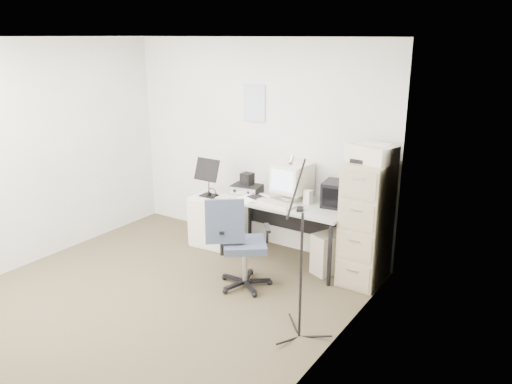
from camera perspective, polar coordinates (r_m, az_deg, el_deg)
The scene contains 23 objects.
floor at distance 5.23m, azimuth -11.04°, elevation -11.68°, with size 3.60×3.60×0.01m, color #433B23.
ceiling at distance 4.59m, azimuth -12.89°, elevation 16.89°, with size 3.60×3.60×0.01m, color white.
wall_back at distance 6.12m, azimuth 0.05°, elevation 5.50°, with size 3.60×0.02×2.50m, color white.
wall_left at distance 6.14m, azimuth -23.96°, elevation 4.04°, with size 0.02×3.60×2.50m, color white.
wall_right at distance 3.75m, azimuth 8.06°, elevation -2.32°, with size 0.02×3.60×2.50m, color white.
wall_calendar at distance 6.04m, azimuth -0.17°, elevation 10.15°, with size 0.30×0.02×0.44m, color white.
filing_cabinet at distance 5.32m, azimuth 12.52°, elevation -3.47°, with size 0.40×0.60×1.30m, color beige.
printer at distance 5.13m, azimuth 13.12°, elevation 4.32°, with size 0.45×0.31×0.18m, color beige.
desk at distance 5.77m, azimuth 3.40°, elevation -4.45°, with size 1.50×0.70×0.73m, color #9D9D9B.
crt_monitor at distance 5.69m, azimuth 4.16°, elevation 1.27°, with size 0.37×0.39×0.41m, color beige.
crt_tv at distance 5.50m, azimuth 9.31°, elevation -0.22°, with size 0.30×0.32×0.27m, color black.
desk_speaker at distance 5.55m, azimuth 5.97°, elevation -0.56°, with size 0.08×0.08×0.15m, color silver.
keyboard at distance 5.49m, azimuth 2.09°, elevation -1.37°, with size 0.48×0.17×0.03m, color beige.
mouse at distance 5.34m, azimuth 5.05°, elevation -1.96°, with size 0.06×0.11×0.03m, color black.
radio_receiver at distance 5.91m, azimuth -1.07°, elevation 0.35°, with size 0.34×0.24×0.10m, color black.
radio_speaker at distance 5.92m, azimuth -1.01°, elevation 1.55°, with size 0.13×0.13×0.13m, color black.
papers at distance 5.70m, azimuth -0.22°, elevation -0.68°, with size 0.23×0.32×0.02m, color white.
pc_tower at distance 5.62m, azimuth 8.84°, elevation -6.73°, with size 0.22×0.49×0.46m, color beige.
office_chair at distance 5.12m, azimuth -1.31°, elevation -5.86°, with size 0.56×0.56×0.97m, color #434A5E.
side_cart at distance 6.23m, azimuth -4.69°, elevation -3.26°, with size 0.52×0.41×0.64m, color silver.
music_stand at distance 6.06m, azimuth -5.44°, elevation 1.70°, with size 0.33×0.18×0.48m, color black.
headphones at distance 6.02m, azimuth -5.03°, elevation -0.34°, with size 0.14×0.14×0.02m, color black.
mic_stand at distance 4.19m, azimuth 5.21°, elevation -7.49°, with size 0.02×0.02×1.49m, color black.
Camera 1 is at (3.28, -3.22, 2.49)m, focal length 35.00 mm.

